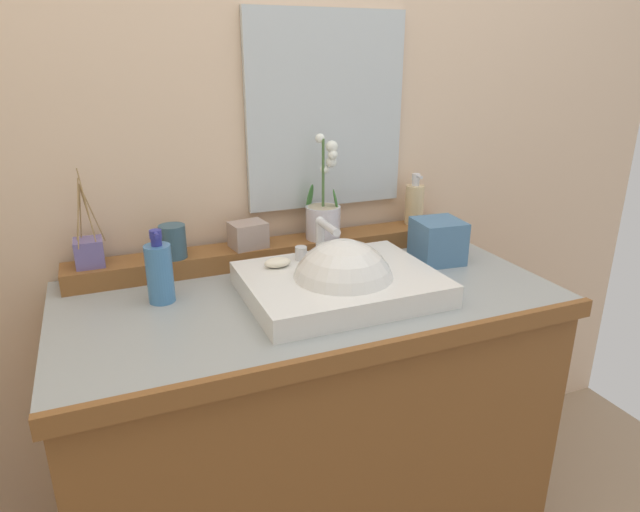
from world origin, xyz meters
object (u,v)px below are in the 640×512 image
sink_basin (342,288)px  soap_dispenser (414,203)px  trinket_box (248,235)px  tissue_box (438,241)px  soap_bar (278,263)px  tumbler_cup (173,242)px  lotion_bottle (160,272)px  reed_diffuser (89,251)px  potted_plant (324,214)px

sink_basin → soap_dispenser: soap_dispenser is taller
trinket_box → tissue_box: size_ratio=0.75×
soap_bar → tumbler_cup: (-0.23, 0.18, 0.03)m
tumbler_cup → lotion_bottle: 0.17m
tumbler_cup → trinket_box: tumbler_cup is taller
soap_dispenser → tumbler_cup: bearing=-177.5°
lotion_bottle → tissue_box: lotion_bottle is taller
soap_bar → reed_diffuser: reed_diffuser is taller
trinket_box → reed_diffuser: bearing=170.0°
reed_diffuser → trinket_box: (0.42, -0.01, -0.00)m
tumbler_cup → trinket_box: size_ratio=0.93×
soap_bar → soap_dispenser: bearing=21.8°
soap_dispenser → reed_diffuser: (-0.98, -0.01, -0.03)m
tissue_box → lotion_bottle: bearing=178.7°
potted_plant → tumbler_cup: 0.44m
soap_bar → tissue_box: bearing=0.9°
sink_basin → potted_plant: bearing=75.8°
soap_bar → potted_plant: size_ratio=0.23×
soap_dispenser → tissue_box: soap_dispenser is taller
potted_plant → sink_basin: bearing=-104.2°
lotion_bottle → reed_diffuser: bearing=131.4°
reed_diffuser → tissue_box: size_ratio=1.97×
trinket_box → lotion_bottle: lotion_bottle is taller
soap_bar → trinket_box: size_ratio=0.72×
reed_diffuser → trinket_box: size_ratio=2.63×
soap_bar → reed_diffuser: 0.49m
soap_dispenser → lotion_bottle: bearing=-167.2°
soap_dispenser → soap_bar: bearing=-158.2°
reed_diffuser → lotion_bottle: bearing=-48.6°
tissue_box → reed_diffuser: bearing=168.4°
soap_dispenser → trinket_box: bearing=-177.4°
potted_plant → reed_diffuser: potted_plant is taller
reed_diffuser → lotion_bottle: (0.15, -0.17, -0.02)m
tumbler_cup → trinket_box: 0.21m
soap_bar → lotion_bottle: 0.29m
sink_basin → tissue_box: (0.36, 0.12, 0.04)m
sink_basin → tissue_box: 0.38m
sink_basin → lotion_bottle: bearing=161.6°
potted_plant → trinket_box: potted_plant is taller
reed_diffuser → soap_bar: bearing=-24.3°
trinket_box → tissue_box: 0.55m
soap_bar → tumbler_cup: bearing=142.6°
sink_basin → reed_diffuser: size_ratio=1.85×
potted_plant → trinket_box: bearing=178.7°
potted_plant → tumbler_cup: size_ratio=3.39×
soap_bar → lotion_bottle: size_ratio=0.38×
trinket_box → tumbler_cup: bearing=174.0°
sink_basin → soap_dispenser: size_ratio=2.90×
sink_basin → tumbler_cup: size_ratio=5.21×
reed_diffuser → tissue_box: bearing=-11.6°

